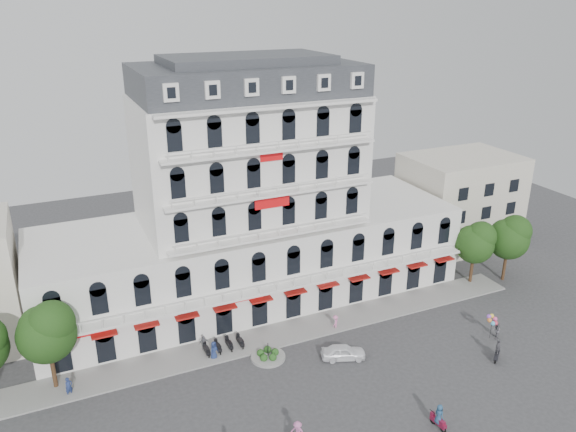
{
  "coord_description": "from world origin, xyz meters",
  "views": [
    {
      "loc": [
        -19.04,
        -34.21,
        30.86
      ],
      "look_at": [
        0.8,
        10.0,
        11.99
      ],
      "focal_mm": 35.0,
      "sensor_mm": 36.0,
      "label": 1
    }
  ],
  "objects_px": {
    "rider_east": "(439,417)",
    "balloon_vendor": "(495,327)",
    "parked_car": "(343,352)",
    "rider_northeast": "(498,350)"
  },
  "relations": [
    {
      "from": "parked_car",
      "to": "balloon_vendor",
      "type": "relative_size",
      "value": 1.65
    },
    {
      "from": "rider_east",
      "to": "balloon_vendor",
      "type": "xyz_separation_m",
      "value": [
        12.73,
        7.71,
        0.2
      ]
    },
    {
      "from": "rider_east",
      "to": "rider_northeast",
      "type": "distance_m",
      "value": 11.45
    },
    {
      "from": "rider_east",
      "to": "rider_northeast",
      "type": "height_order",
      "value": "rider_northeast"
    },
    {
      "from": "parked_car",
      "to": "rider_northeast",
      "type": "distance_m",
      "value": 13.96
    },
    {
      "from": "parked_car",
      "to": "balloon_vendor",
      "type": "xyz_separation_m",
      "value": [
        14.97,
        -3.08,
        0.58
      ]
    },
    {
      "from": "parked_car",
      "to": "rider_east",
      "type": "relative_size",
      "value": 1.88
    },
    {
      "from": "rider_east",
      "to": "balloon_vendor",
      "type": "bearing_deg",
      "value": -64.72
    },
    {
      "from": "parked_car",
      "to": "rider_northeast",
      "type": "relative_size",
      "value": 1.83
    },
    {
      "from": "balloon_vendor",
      "to": "rider_east",
      "type": "bearing_deg",
      "value": -148.81
    }
  ]
}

